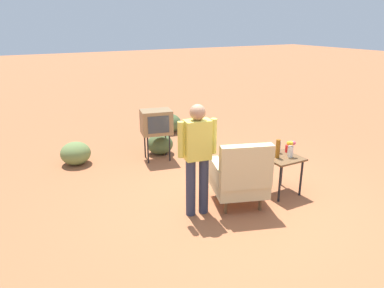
# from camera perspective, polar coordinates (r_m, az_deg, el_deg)

# --- Properties ---
(ground_plane) EXTENTS (60.00, 60.00, 0.00)m
(ground_plane) POSITION_cam_1_polar(r_m,az_deg,el_deg) (5.69, 6.44, -9.51)
(ground_plane) COLOR #A05B38
(armchair) EXTENTS (0.97, 0.99, 1.06)m
(armchair) POSITION_cam_1_polar(r_m,az_deg,el_deg) (5.45, 7.72, -5.10)
(armchair) COLOR brown
(armchair) RESTS_ON ground
(side_table) EXTENTS (0.56, 0.56, 0.64)m
(side_table) POSITION_cam_1_polar(r_m,az_deg,el_deg) (5.99, 14.02, -2.80)
(side_table) COLOR black
(side_table) RESTS_ON ground
(tv_on_stand) EXTENTS (0.68, 0.56, 1.03)m
(tv_on_stand) POSITION_cam_1_polar(r_m,az_deg,el_deg) (7.23, -5.65, 3.43)
(tv_on_stand) COLOR black
(tv_on_stand) RESTS_ON ground
(person_standing) EXTENTS (0.56, 0.28, 1.64)m
(person_standing) POSITION_cam_1_polar(r_m,az_deg,el_deg) (5.04, 0.85, -1.51)
(person_standing) COLOR #2D3347
(person_standing) RESTS_ON ground
(bottle_tall_amber) EXTENTS (0.07, 0.07, 0.30)m
(bottle_tall_amber) POSITION_cam_1_polar(r_m,az_deg,el_deg) (5.85, 13.40, -0.72)
(bottle_tall_amber) COLOR brown
(bottle_tall_amber) RESTS_ON side_table
(bottle_short_clear) EXTENTS (0.06, 0.06, 0.20)m
(bottle_short_clear) POSITION_cam_1_polar(r_m,az_deg,el_deg) (6.09, 13.53, -0.45)
(bottle_short_clear) COLOR silver
(bottle_short_clear) RESTS_ON side_table
(soda_can_red) EXTENTS (0.07, 0.07, 0.12)m
(soda_can_red) POSITION_cam_1_polar(r_m,az_deg,el_deg) (6.16, 14.79, -0.71)
(soda_can_red) COLOR red
(soda_can_red) RESTS_ON side_table
(flower_vase) EXTENTS (0.15, 0.09, 0.27)m
(flower_vase) POSITION_cam_1_polar(r_m,az_deg,el_deg) (5.93, 15.32, -0.63)
(flower_vase) COLOR silver
(flower_vase) RESTS_ON side_table
(shrub_near) EXTENTS (0.55, 0.55, 0.43)m
(shrub_near) POSITION_cam_1_polar(r_m,az_deg,el_deg) (7.70, -5.08, -0.01)
(shrub_near) COLOR #475B33
(shrub_near) RESTS_ON ground
(shrub_mid) EXTENTS (0.61, 0.61, 0.47)m
(shrub_mid) POSITION_cam_1_polar(r_m,az_deg,el_deg) (9.19, -3.64, 3.32)
(shrub_mid) COLOR #475B33
(shrub_mid) RESTS_ON ground
(shrub_far) EXTENTS (0.58, 0.58, 0.45)m
(shrub_far) POSITION_cam_1_polar(r_m,az_deg,el_deg) (7.47, -17.90, -1.39)
(shrub_far) COLOR olive
(shrub_far) RESTS_ON ground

